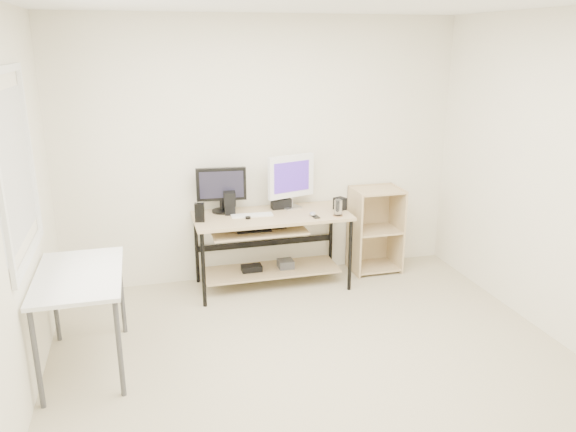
# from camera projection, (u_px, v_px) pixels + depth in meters

# --- Properties ---
(room) EXTENTS (4.01, 4.01, 2.62)m
(room) POSITION_uv_depth(u_px,v_px,m) (307.00, 203.00, 3.72)
(room) COLOR #BFB393
(room) RESTS_ON ground
(desk) EXTENTS (1.50, 0.65, 0.75)m
(desk) POSITION_uv_depth(u_px,v_px,m) (269.00, 235.00, 5.47)
(desk) COLOR tan
(desk) RESTS_ON ground
(side_table) EXTENTS (0.60, 1.00, 0.75)m
(side_table) POSITION_uv_depth(u_px,v_px,m) (80.00, 284.00, 4.05)
(side_table) COLOR white
(side_table) RESTS_ON ground
(shelf_unit) EXTENTS (0.50, 0.40, 0.90)m
(shelf_unit) POSITION_uv_depth(u_px,v_px,m) (374.00, 228.00, 5.94)
(shelf_unit) COLOR tan
(shelf_unit) RESTS_ON ground
(black_monitor) EXTENTS (0.48, 0.20, 0.44)m
(black_monitor) POSITION_uv_depth(u_px,v_px,m) (221.00, 187.00, 5.41)
(black_monitor) COLOR black
(black_monitor) RESTS_ON desk
(white_imac) EXTENTS (0.49, 0.19, 0.53)m
(white_imac) POSITION_uv_depth(u_px,v_px,m) (291.00, 178.00, 5.53)
(white_imac) COLOR silver
(white_imac) RESTS_ON desk
(keyboard) EXTENTS (0.40, 0.12, 0.01)m
(keyboard) POSITION_uv_depth(u_px,v_px,m) (252.00, 215.00, 5.36)
(keyboard) COLOR white
(keyboard) RESTS_ON desk
(mouse) EXTENTS (0.10, 0.12, 0.03)m
(mouse) POSITION_uv_depth(u_px,v_px,m) (313.00, 214.00, 5.37)
(mouse) COLOR #A9A9AD
(mouse) RESTS_ON desk
(center_speaker) EXTENTS (0.20, 0.10, 0.10)m
(center_speaker) POSITION_uv_depth(u_px,v_px,m) (281.00, 204.00, 5.59)
(center_speaker) COLOR black
(center_speaker) RESTS_ON desk
(speaker_left) EXTENTS (0.12, 0.12, 0.22)m
(speaker_left) POSITION_uv_depth(u_px,v_px,m) (230.00, 203.00, 5.38)
(speaker_left) COLOR black
(speaker_left) RESTS_ON desk
(speaker_right) EXTENTS (0.13, 0.13, 0.12)m
(speaker_right) POSITION_uv_depth(u_px,v_px,m) (340.00, 204.00, 5.55)
(speaker_right) COLOR black
(speaker_right) RESTS_ON desk
(audio_controller) EXTENTS (0.10, 0.07, 0.18)m
(audio_controller) POSITION_uv_depth(u_px,v_px,m) (200.00, 213.00, 5.16)
(audio_controller) COLOR black
(audio_controller) RESTS_ON desk
(volume_puck) EXTENTS (0.06, 0.06, 0.02)m
(volume_puck) POSITION_uv_depth(u_px,v_px,m) (248.00, 218.00, 5.27)
(volume_puck) COLOR black
(volume_puck) RESTS_ON desk
(smartphone) EXTENTS (0.06, 0.11, 0.01)m
(smartphone) POSITION_uv_depth(u_px,v_px,m) (316.00, 217.00, 5.32)
(smartphone) COLOR black
(smartphone) RESTS_ON desk
(coaster) EXTENTS (0.12, 0.12, 0.01)m
(coaster) POSITION_uv_depth(u_px,v_px,m) (338.00, 215.00, 5.37)
(coaster) COLOR #976D44
(coaster) RESTS_ON desk
(drinking_glass) EXTENTS (0.09, 0.09, 0.15)m
(drinking_glass) POSITION_uv_depth(u_px,v_px,m) (338.00, 207.00, 5.34)
(drinking_glass) COLOR white
(drinking_glass) RESTS_ON coaster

